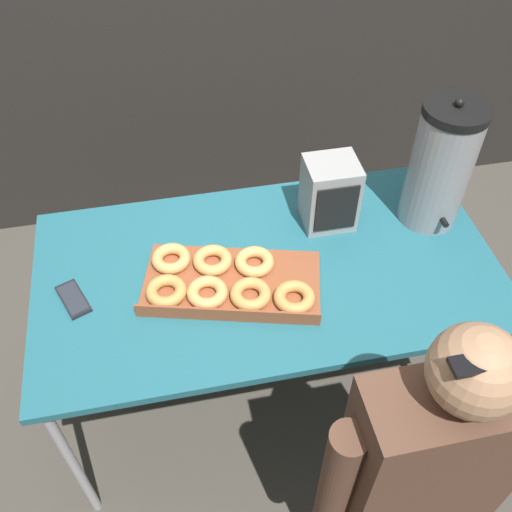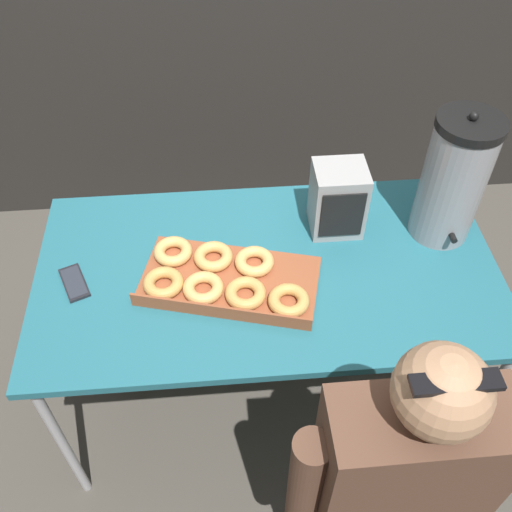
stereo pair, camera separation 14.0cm
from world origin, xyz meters
name	(u,v)px [view 2 (the right image)]	position (x,y,z in m)	size (l,w,h in m)	color
ground_plane	(265,389)	(0.00, 0.00, 0.00)	(12.00, 12.00, 0.00)	#4C473F
folding_table	(267,277)	(0.00, 0.00, 0.73)	(1.49, 0.80, 0.77)	#236675
donut_box	(224,278)	(-0.14, -0.05, 0.80)	(0.60, 0.42, 0.05)	brown
coffee_urn	(453,179)	(0.60, 0.13, 1.00)	(0.21, 0.23, 0.47)	#939399
cell_phone	(74,283)	(-0.61, -0.02, 0.78)	(0.12, 0.16, 0.01)	black
space_heater	(338,199)	(0.25, 0.17, 0.90)	(0.17, 0.16, 0.25)	#9E9E9E
person_seated	(389,502)	(0.25, -0.70, 0.62)	(0.55, 0.23, 1.29)	#33332D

